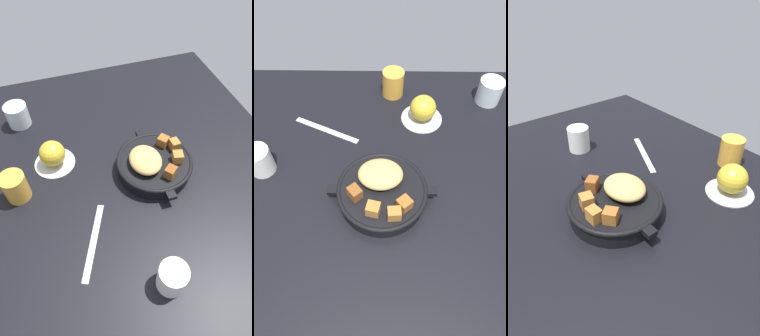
# 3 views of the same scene
# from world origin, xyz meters

# --- Properties ---
(ground_plane) EXTENTS (1.19, 0.92, 0.02)m
(ground_plane) POSITION_xyz_m (0.00, 0.00, -0.01)
(ground_plane) COLOR black
(cast_iron_skillet) EXTENTS (0.26, 0.22, 0.08)m
(cast_iron_skillet) POSITION_xyz_m (0.03, -0.04, 0.03)
(cast_iron_skillet) COLOR black
(cast_iron_skillet) RESTS_ON ground_plane
(saucer_plate) EXTENTS (0.12, 0.12, 0.01)m
(saucer_plate) POSITION_xyz_m (0.14, 0.23, 0.00)
(saucer_plate) COLOR #B7BABF
(saucer_plate) RESTS_ON ground_plane
(red_apple) EXTENTS (0.08, 0.08, 0.08)m
(red_apple) POSITION_xyz_m (0.14, 0.23, 0.04)
(red_apple) COLOR gold
(red_apple) RESTS_ON saucer_plate
(butter_knife) EXTENTS (0.19, 0.10, 0.00)m
(butter_knife) POSITION_xyz_m (-0.14, 0.18, 0.00)
(butter_knife) COLOR silver
(butter_knife) RESTS_ON ground_plane
(juice_glass_amber) EXTENTS (0.07, 0.07, 0.08)m
(juice_glass_amber) POSITION_xyz_m (0.06, 0.34, 0.04)
(juice_glass_amber) COLOR gold
(juice_glass_amber) RESTS_ON ground_plane
(white_creamer_pitcher) EXTENTS (0.07, 0.07, 0.08)m
(white_creamer_pitcher) POSITION_xyz_m (-0.29, 0.04, 0.04)
(white_creamer_pitcher) COLOR white
(white_creamer_pitcher) RESTS_ON ground_plane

